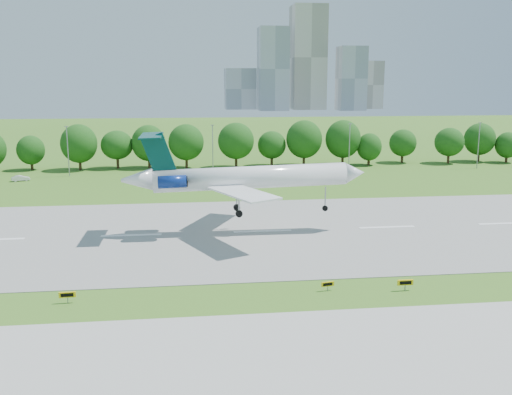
{
  "coord_description": "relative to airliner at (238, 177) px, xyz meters",
  "views": [
    {
      "loc": [
        8.73,
        -59.67,
        23.07
      ],
      "look_at": [
        18.13,
        18.0,
        6.89
      ],
      "focal_mm": 40.0,
      "sensor_mm": 36.0,
      "label": 1
    }
  ],
  "objects": [
    {
      "name": "tree_line",
      "position": [
        -16.29,
        66.99,
        -2.48
      ],
      "size": [
        288.4,
        8.4,
        10.4
      ],
      "color": "#382314",
      "rests_on": "ground"
    },
    {
      "name": "skyline",
      "position": [
        83.87,
        365.6,
        21.8
      ],
      "size": [
        127.0,
        52.0,
        80.0
      ],
      "color": "#B2B2B7",
      "rests_on": "ground"
    },
    {
      "name": "taxi_sign_left",
      "position": [
        -20.48,
        -26.16,
        -7.76
      ],
      "size": [
        1.75,
        0.3,
        1.22
      ],
      "rotation": [
        0.0,
        0.0,
        0.05
      ],
      "color": "gray",
      "rests_on": "ground"
    },
    {
      "name": "taxi_sign_right",
      "position": [
        16.19,
        -26.95,
        -7.73
      ],
      "size": [
        1.8,
        0.26,
        1.27
      ],
      "rotation": [
        0.0,
        0.0,
        0.02
      ],
      "color": "gray",
      "rests_on": "ground"
    },
    {
      "name": "service_vehicle_a",
      "position": [
        -46.2,
        51.37,
        -8.0
      ],
      "size": [
        4.25,
        2.73,
        1.32
      ],
      "primitive_type": "imported",
      "rotation": [
        0.0,
        0.0,
        1.93
      ],
      "color": "silver",
      "rests_on": "ground"
    },
    {
      "name": "taxiway",
      "position": [
        -16.29,
        -43.01,
        -8.62
      ],
      "size": [
        400.0,
        23.0,
        0.08
      ],
      "primitive_type": "cube",
      "color": "#ADADA8",
      "rests_on": "ground"
    },
    {
      "name": "airliner",
      "position": [
        0.0,
        0.0,
        0.0
      ],
      "size": [
        37.08,
        27.14,
        12.64
      ],
      "rotation": [
        0.0,
        -0.03,
        -0.01
      ],
      "color": "white",
      "rests_on": "ground"
    },
    {
      "name": "ground",
      "position": [
        -16.29,
        -25.01,
        -8.66
      ],
      "size": [
        600.0,
        600.0,
        0.0
      ],
      "primitive_type": "plane",
      "color": "#37661A",
      "rests_on": "ground"
    },
    {
      "name": "runway",
      "position": [
        -16.29,
        -0.01,
        -8.62
      ],
      "size": [
        400.0,
        45.0,
        0.08
      ],
      "primitive_type": "cube",
      "color": "gray",
      "rests_on": "ground"
    },
    {
      "name": "taxi_sign_centre",
      "position": [
        7.6,
        -25.98,
        -7.89
      ],
      "size": [
        1.5,
        0.42,
        1.05
      ],
      "rotation": [
        0.0,
        0.0,
        0.17
      ],
      "color": "gray",
      "rests_on": "ground"
    },
    {
      "name": "light_poles",
      "position": [
        -18.79,
        56.99,
        -2.33
      ],
      "size": [
        175.9,
        0.25,
        12.19
      ],
      "color": "gray",
      "rests_on": "ground"
    }
  ]
}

